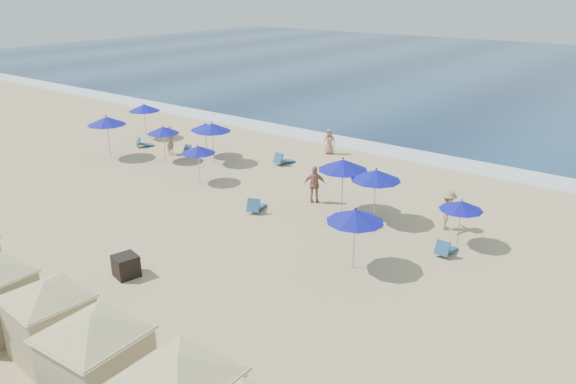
% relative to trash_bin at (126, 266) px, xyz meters
% --- Properties ---
extents(ground, '(160.00, 160.00, 0.00)m').
position_rel_trash_bin_xyz_m(ground, '(-0.11, 5.19, -0.41)').
color(ground, tan).
rests_on(ground, ground).
extents(ocean, '(160.00, 80.00, 0.06)m').
position_rel_trash_bin_xyz_m(ocean, '(-0.11, 60.19, -0.38)').
color(ocean, '#0D254A').
rests_on(ocean, ground).
extents(surf_line, '(160.00, 2.50, 0.08)m').
position_rel_trash_bin_xyz_m(surf_line, '(-0.11, 20.69, -0.37)').
color(surf_line, white).
rests_on(surf_line, ground).
extents(trash_bin, '(1.00, 1.00, 0.83)m').
position_rel_trash_bin_xyz_m(trash_bin, '(0.00, 0.00, 0.00)').
color(trash_bin, black).
rests_on(trash_bin, ground).
extents(cabana_2, '(4.28, 4.28, 2.69)m').
position_rel_trash_bin_xyz_m(cabana_2, '(2.29, -4.26, 1.13)').
color(cabana_2, tan).
rests_on(cabana_2, ground).
extents(cabana_3, '(4.63, 4.63, 2.91)m').
position_rel_trash_bin_xyz_m(cabana_3, '(5.06, -4.62, 1.25)').
color(cabana_3, tan).
rests_on(cabana_3, ground).
extents(umbrella_0, '(2.18, 2.18, 2.48)m').
position_rel_trash_bin_xyz_m(umbrella_0, '(-15.27, 13.35, 1.74)').
color(umbrella_0, '#A5A8AD').
rests_on(umbrella_0, ground).
extents(umbrella_1, '(2.37, 2.37, 2.69)m').
position_rel_trash_bin_xyz_m(umbrella_1, '(-13.30, 8.90, 1.92)').
color(umbrella_1, '#A5A8AD').
rests_on(umbrella_1, ground).
extents(umbrella_2, '(1.90, 1.90, 2.16)m').
position_rel_trash_bin_xyz_m(umbrella_2, '(-8.75, 12.81, 1.46)').
color(umbrella_2, '#A5A8AD').
rests_on(umbrella_2, ground).
extents(umbrella_3, '(1.95, 1.95, 2.22)m').
position_rel_trash_bin_xyz_m(umbrella_3, '(-10.04, 10.53, 1.51)').
color(umbrella_3, '#A5A8AD').
rests_on(umbrella_3, ground).
extents(umbrella_4, '(2.24, 2.24, 2.55)m').
position_rel_trash_bin_xyz_m(umbrella_4, '(-7.35, 12.02, 1.80)').
color(umbrella_4, '#A5A8AD').
rests_on(umbrella_4, ground).
extents(umbrella_5, '(1.88, 1.88, 2.14)m').
position_rel_trash_bin_xyz_m(umbrella_5, '(-5.48, 9.04, 1.44)').
color(umbrella_5, '#A5A8AD').
rests_on(umbrella_5, ground).
extents(umbrella_6, '(2.36, 2.36, 2.68)m').
position_rel_trash_bin_xyz_m(umbrella_6, '(2.92, 10.24, 1.91)').
color(umbrella_6, '#A5A8AD').
rests_on(umbrella_6, ground).
extents(umbrella_7, '(2.27, 2.27, 2.58)m').
position_rel_trash_bin_xyz_m(umbrella_7, '(4.74, 10.09, 1.83)').
color(umbrella_7, '#A5A8AD').
rests_on(umbrella_7, ground).
extents(umbrella_8, '(1.79, 1.79, 2.04)m').
position_rel_trash_bin_xyz_m(umbrella_8, '(8.72, 10.07, 1.35)').
color(umbrella_8, '#A5A8AD').
rests_on(umbrella_8, ground).
extents(umbrella_9, '(2.19, 2.19, 2.49)m').
position_rel_trash_bin_xyz_m(umbrella_9, '(6.34, 5.69, 1.74)').
color(umbrella_9, '#A5A8AD').
rests_on(umbrella_9, ground).
extents(beach_chair_0, '(0.98, 1.30, 0.65)m').
position_rel_trash_bin_xyz_m(beach_chair_0, '(-13.61, 11.70, -0.19)').
color(beach_chair_0, navy).
rests_on(beach_chair_0, ground).
extents(beach_chair_1, '(0.59, 1.26, 0.68)m').
position_rel_trash_bin_xyz_m(beach_chair_1, '(-9.87, 12.54, -0.18)').
color(beach_chair_1, navy).
rests_on(beach_chair_1, ground).
extents(beach_chair_2, '(0.81, 1.46, 0.76)m').
position_rel_trash_bin_xyz_m(beach_chair_2, '(-3.90, 14.37, -0.15)').
color(beach_chair_2, navy).
rests_on(beach_chair_2, ground).
extents(beach_chair_3, '(1.08, 1.50, 0.75)m').
position_rel_trash_bin_xyz_m(beach_chair_3, '(-0.33, 7.75, -0.15)').
color(beach_chair_3, navy).
rests_on(beach_chair_3, ground).
extents(beach_chair_4, '(1.10, 1.53, 0.77)m').
position_rel_trash_bin_xyz_m(beach_chair_4, '(4.57, 9.51, -0.15)').
color(beach_chair_4, navy).
rests_on(beach_chair_4, ground).
extents(beach_chair_5, '(0.58, 1.26, 0.69)m').
position_rel_trash_bin_xyz_m(beach_chair_5, '(8.67, 8.92, -0.17)').
color(beach_chair_5, navy).
rests_on(beach_chair_5, ground).
extents(beachgoer_0, '(0.67, 0.80, 1.86)m').
position_rel_trash_bin_xyz_m(beachgoer_0, '(-10.76, 11.64, 0.51)').
color(beachgoer_0, '#A7755D').
rests_on(beachgoer_0, ground).
extents(beachgoer_1, '(1.17, 0.98, 1.88)m').
position_rel_trash_bin_xyz_m(beachgoer_1, '(1.24, 10.40, 0.53)').
color(beachgoer_1, '#A7755D').
rests_on(beachgoer_1, ground).
extents(beachgoer_2, '(0.93, 1.29, 1.80)m').
position_rel_trash_bin_xyz_m(beachgoer_2, '(7.74, 11.29, 0.48)').
color(beachgoer_2, '#A7755D').
rests_on(beachgoer_2, ground).
extents(beachgoer_3, '(0.92, 0.77, 1.60)m').
position_rel_trash_bin_xyz_m(beachgoer_3, '(-2.90, 17.91, 0.39)').
color(beachgoer_3, '#A7755D').
rests_on(beachgoer_3, ground).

